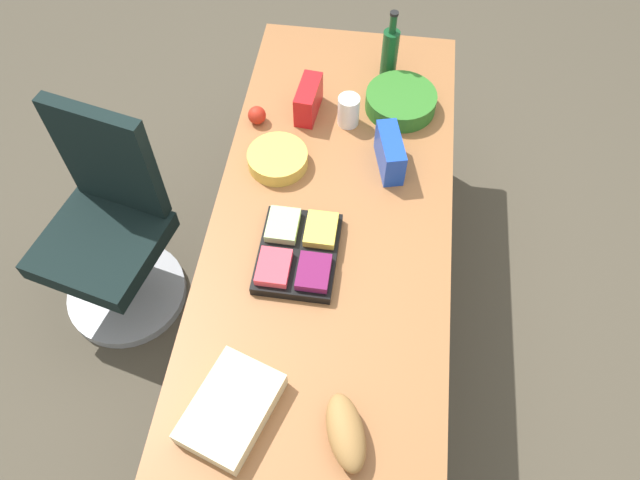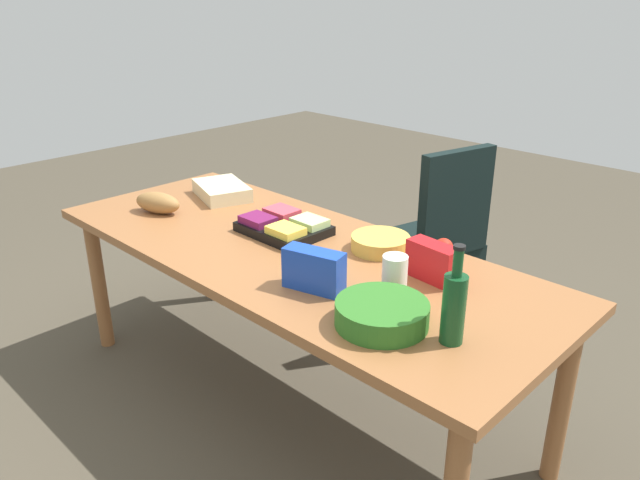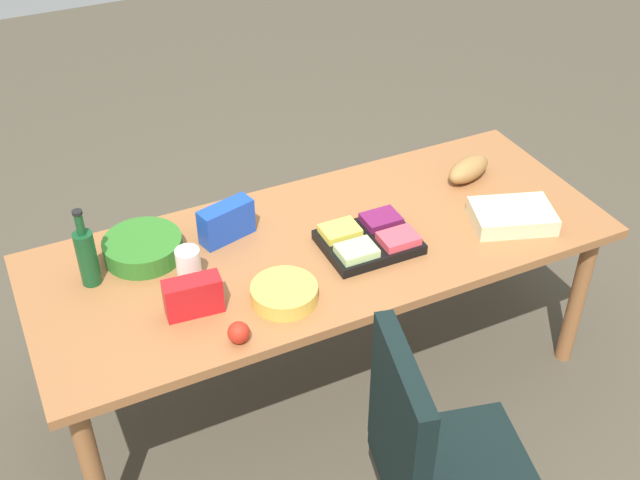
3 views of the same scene
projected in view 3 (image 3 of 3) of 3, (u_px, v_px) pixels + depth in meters
name	position (u px, v px, depth m)	size (l,w,h in m)	color
ground_plane	(323.00, 376.00, 3.57)	(10.00, 10.00, 0.00)	#484033
conference_table	(323.00, 257.00, 3.16)	(2.28, 0.90, 0.75)	#955D34
chip_bag_red	(193.00, 296.00, 2.75)	(0.20, 0.08, 0.14)	red
chip_bowl	(284.00, 293.00, 2.82)	(0.24, 0.24, 0.06)	gold
bread_loaf	(469.00, 169.00, 3.45)	(0.24, 0.11, 0.10)	olive
fruit_platter	(369.00, 240.00, 3.07)	(0.36, 0.28, 0.07)	black
mayo_jar	(189.00, 265.00, 2.89)	(0.09, 0.09, 0.14)	white
sheet_cake	(512.00, 216.00, 3.19)	(0.32, 0.22, 0.07)	beige
wine_bottle	(87.00, 256.00, 2.85)	(0.08, 0.08, 0.32)	#134521
salad_bowl	(143.00, 248.00, 3.02)	(0.30, 0.30, 0.08)	#2C6C22
chip_bag_blue	(226.00, 222.00, 3.09)	(0.22, 0.08, 0.15)	#1942B4
apple_red	(239.00, 333.00, 2.65)	(0.08, 0.08, 0.08)	#B52516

